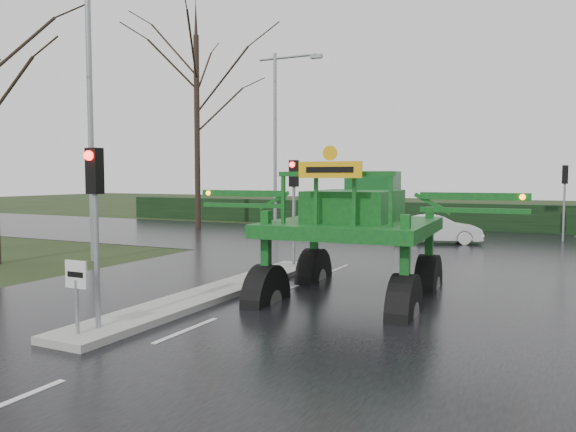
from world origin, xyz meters
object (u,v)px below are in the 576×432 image
at_px(crop_sprayer, 270,211).
at_px(traffic_signal_near, 95,199).
at_px(traffic_signal_mid, 294,189).
at_px(traffic_signal_far, 565,186).
at_px(street_light_left_far, 280,124).
at_px(street_light_left_near, 96,90).
at_px(white_sedan, 437,243).
at_px(keep_left_sign, 76,285).

bearing_deg(crop_sprayer, traffic_signal_near, -113.23).
relative_size(traffic_signal_mid, traffic_signal_far, 1.00).
xyz_separation_m(street_light_left_far, crop_sprayer, (8.38, -16.91, -3.82)).
xyz_separation_m(traffic_signal_mid, street_light_left_near, (-6.89, -1.49, 3.40)).
relative_size(street_light_left_near, crop_sprayer, 1.22).
distance_m(traffic_signal_far, white_sedan, 6.58).
height_order(traffic_signal_near, traffic_signal_mid, same).
bearing_deg(traffic_signal_near, traffic_signal_mid, 90.00).
relative_size(traffic_signal_far, crop_sprayer, 0.43).
distance_m(traffic_signal_near, street_light_left_near, 10.40).
bearing_deg(white_sedan, traffic_signal_far, -74.90).
relative_size(traffic_signal_far, white_sedan, 0.92).
height_order(keep_left_sign, street_light_left_near, street_light_left_near).
xyz_separation_m(keep_left_sign, white_sedan, (2.73, 18.21, -1.06)).
bearing_deg(street_light_left_near, traffic_signal_mid, 12.21).
distance_m(keep_left_sign, traffic_signal_near, 1.61).
xyz_separation_m(traffic_signal_near, traffic_signal_mid, (0.00, 8.50, 0.00)).
xyz_separation_m(street_light_left_near, street_light_left_far, (0.00, 14.00, 0.00)).
relative_size(street_light_left_far, crop_sprayer, 1.22).
distance_m(traffic_signal_mid, street_light_left_near, 7.83).
relative_size(street_light_left_far, white_sedan, 2.61).
bearing_deg(traffic_signal_mid, crop_sprayer, -71.42).
bearing_deg(traffic_signal_far, street_light_left_near, 43.63).
bearing_deg(keep_left_sign, street_light_left_far, 107.78).
distance_m(street_light_left_near, street_light_left_far, 14.00).
height_order(traffic_signal_mid, street_light_left_near, street_light_left_near).
height_order(traffic_signal_mid, street_light_left_far, street_light_left_far).
bearing_deg(traffic_signal_near, white_sedan, 81.26).
relative_size(keep_left_sign, street_light_left_far, 0.14).
xyz_separation_m(traffic_signal_mid, white_sedan, (2.73, 9.22, -2.59)).
distance_m(street_light_left_near, white_sedan, 15.59).
bearing_deg(street_light_left_far, keep_left_sign, -72.22).
bearing_deg(traffic_signal_near, street_light_left_near, 134.53).
height_order(crop_sprayer, white_sedan, crop_sprayer).
xyz_separation_m(street_light_left_near, white_sedan, (9.62, 10.71, -5.99)).
height_order(traffic_signal_far, crop_sprayer, crop_sprayer).
xyz_separation_m(traffic_signal_near, traffic_signal_far, (7.80, 21.02, 0.00)).
xyz_separation_m(traffic_signal_far, street_light_left_near, (-14.69, -14.01, 3.40)).
bearing_deg(street_light_left_near, traffic_signal_far, 43.63).
xyz_separation_m(traffic_signal_far, white_sedan, (-5.07, -3.30, -2.59)).
bearing_deg(keep_left_sign, crop_sprayer, 72.11).
bearing_deg(street_light_left_near, keep_left_sign, -47.41).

